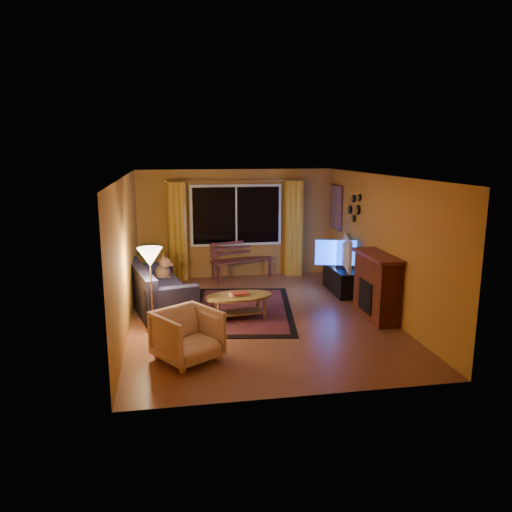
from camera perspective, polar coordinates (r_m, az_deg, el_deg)
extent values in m
cube|color=brown|center=(9.03, 0.33, -6.99)|extent=(4.50, 6.00, 0.02)
cube|color=white|center=(8.54, 0.35, 9.20)|extent=(4.50, 6.00, 0.02)
cube|color=#B5772E|center=(11.63, -2.31, 3.72)|extent=(4.50, 0.02, 2.50)
cube|color=#B5772E|center=(8.60, -14.65, 0.35)|extent=(0.02, 6.00, 2.50)
cube|color=#B5772E|center=(9.36, 14.08, 1.32)|extent=(0.02, 6.00, 2.50)
cube|color=black|center=(11.54, -2.27, 4.66)|extent=(2.00, 0.02, 1.30)
cylinder|color=#BF8C3F|center=(11.42, -2.27, 8.61)|extent=(3.20, 0.03, 0.03)
cylinder|color=gold|center=(11.42, -8.95, 2.77)|extent=(0.36, 0.36, 2.24)
cylinder|color=gold|center=(11.78, 4.32, 3.16)|extent=(0.36, 0.36, 2.24)
cube|color=#52201B|center=(11.59, -1.62, -1.50)|extent=(1.52, 0.91, 0.44)
imported|color=#235B1E|center=(11.12, -12.14, -1.07)|extent=(0.68, 0.68, 0.92)
cube|color=#1D1D39|center=(9.43, -10.89, -3.61)|extent=(1.36, 2.25, 0.85)
imported|color=beige|center=(7.17, -7.85, -8.72)|extent=(1.07, 1.05, 0.81)
cylinder|color=#BF8C3F|center=(8.27, -11.86, -3.90)|extent=(0.27, 0.27, 1.40)
cube|color=maroon|center=(9.36, -1.58, -6.16)|extent=(2.26, 3.14, 0.02)
cylinder|color=olive|center=(8.85, -2.00, -5.85)|extent=(1.33, 1.33, 0.44)
cube|color=black|center=(10.61, 9.68, -2.73)|extent=(0.44, 1.26, 0.52)
imported|color=black|center=(10.47, 9.79, 0.39)|extent=(0.44, 1.14, 0.66)
cube|color=maroon|center=(9.08, 13.66, -3.53)|extent=(0.40, 1.20, 1.10)
cube|color=#C65C14|center=(11.55, 9.09, 5.52)|extent=(0.04, 0.76, 0.96)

